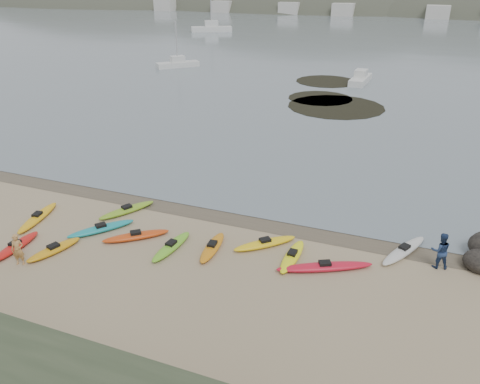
% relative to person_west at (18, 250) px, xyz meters
% --- Properties ---
extents(ground, '(600.00, 600.00, 0.00)m').
position_rel_person_west_xyz_m(ground, '(8.18, 8.67, -0.82)').
color(ground, tan).
rests_on(ground, ground).
extents(wet_sand, '(60.00, 60.00, 0.00)m').
position_rel_person_west_xyz_m(wet_sand, '(8.18, 8.37, -0.81)').
color(wet_sand, brown).
rests_on(wet_sand, ground).
extents(kayaks, '(21.83, 10.37, 0.34)m').
position_rel_person_west_xyz_m(kayaks, '(6.41, 4.54, -0.65)').
color(kayaks, orange).
rests_on(kayaks, ground).
extents(person_west, '(0.70, 0.59, 1.63)m').
position_rel_person_west_xyz_m(person_west, '(0.00, 0.00, 0.00)').
color(person_west, tan).
rests_on(person_west, ground).
extents(person_east, '(1.05, 0.90, 1.86)m').
position_rel_person_west_xyz_m(person_east, '(19.07, 7.12, 0.11)').
color(person_east, navy).
rests_on(person_east, ground).
extents(kelp_mats, '(12.71, 21.52, 0.04)m').
position_rel_person_west_xyz_m(kelp_mats, '(7.21, 39.65, -0.79)').
color(kelp_mats, black).
rests_on(kelp_mats, water).
extents(moored_boats, '(96.29, 82.51, 1.37)m').
position_rel_person_west_xyz_m(moored_boats, '(4.01, 89.84, -0.24)').
color(moored_boats, silver).
rests_on(moored_boats, ground).
extents(far_town, '(199.00, 5.00, 4.00)m').
position_rel_person_west_xyz_m(far_town, '(14.18, 153.67, 1.18)').
color(far_town, beige).
rests_on(far_town, ground).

